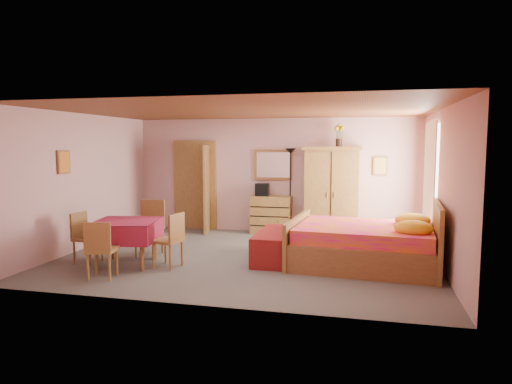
% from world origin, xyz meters
% --- Properties ---
extents(floor, '(6.50, 6.50, 0.00)m').
position_xyz_m(floor, '(0.00, 0.00, 0.00)').
color(floor, '#656159').
rests_on(floor, ground).
extents(ceiling, '(6.50, 6.50, 0.00)m').
position_xyz_m(ceiling, '(0.00, 0.00, 2.60)').
color(ceiling, brown).
rests_on(ceiling, wall_back).
extents(wall_back, '(6.50, 0.10, 2.60)m').
position_xyz_m(wall_back, '(0.00, 2.50, 1.30)').
color(wall_back, '#C79190').
rests_on(wall_back, floor).
extents(wall_front, '(6.50, 0.10, 2.60)m').
position_xyz_m(wall_front, '(0.00, -2.50, 1.30)').
color(wall_front, '#C79190').
rests_on(wall_front, floor).
extents(wall_left, '(0.10, 5.00, 2.60)m').
position_xyz_m(wall_left, '(-3.25, 0.00, 1.30)').
color(wall_left, '#C79190').
rests_on(wall_left, floor).
extents(wall_right, '(0.10, 5.00, 2.60)m').
position_xyz_m(wall_right, '(3.25, 0.00, 1.30)').
color(wall_right, '#C79190').
rests_on(wall_right, floor).
extents(doorway, '(1.06, 0.12, 2.15)m').
position_xyz_m(doorway, '(-1.90, 2.47, 1.02)').
color(doorway, '#9E6B35').
rests_on(doorway, floor).
extents(window, '(0.08, 1.40, 1.95)m').
position_xyz_m(window, '(3.21, 1.20, 1.45)').
color(window, white).
rests_on(window, wall_right).
extents(picture_left, '(0.04, 0.32, 0.42)m').
position_xyz_m(picture_left, '(-3.22, -0.60, 1.70)').
color(picture_left, orange).
rests_on(picture_left, wall_left).
extents(picture_back, '(0.30, 0.04, 0.40)m').
position_xyz_m(picture_back, '(2.35, 2.47, 1.55)').
color(picture_back, '#D8BF59').
rests_on(picture_back, wall_back).
extents(chest_of_drawers, '(0.91, 0.46, 0.85)m').
position_xyz_m(chest_of_drawers, '(-0.01, 2.27, 0.43)').
color(chest_of_drawers, olive).
rests_on(chest_of_drawers, floor).
extents(wall_mirror, '(0.88, 0.09, 0.70)m').
position_xyz_m(wall_mirror, '(-0.01, 2.48, 1.55)').
color(wall_mirror, white).
rests_on(wall_mirror, wall_back).
extents(stereo, '(0.31, 0.24, 0.28)m').
position_xyz_m(stereo, '(-0.22, 2.28, 0.99)').
color(stereo, black).
rests_on(stereo, chest_of_drawers).
extents(floor_lamp, '(0.26, 0.26, 1.93)m').
position_xyz_m(floor_lamp, '(0.41, 2.34, 0.96)').
color(floor_lamp, black).
rests_on(floor_lamp, floor).
extents(wardrobe, '(1.26, 0.66, 1.97)m').
position_xyz_m(wardrobe, '(1.34, 2.21, 0.98)').
color(wardrobe, olive).
rests_on(wardrobe, floor).
extents(sunflower_vase, '(0.20, 0.20, 0.48)m').
position_xyz_m(sunflower_vase, '(1.47, 2.24, 2.20)').
color(sunflower_vase, gold).
rests_on(sunflower_vase, wardrobe).
extents(bed, '(2.52, 2.05, 1.10)m').
position_xyz_m(bed, '(2.03, -0.03, 0.55)').
color(bed, '#E11673').
rests_on(bed, floor).
extents(bench, '(0.56, 1.50, 0.50)m').
position_xyz_m(bench, '(0.51, -0.03, 0.25)').
color(bench, maroon).
rests_on(bench, floor).
extents(dining_table, '(1.19, 1.19, 0.75)m').
position_xyz_m(dining_table, '(-1.84, -0.93, 0.37)').
color(dining_table, maroon).
rests_on(dining_table, floor).
extents(chair_south, '(0.47, 0.47, 0.88)m').
position_xyz_m(chair_south, '(-1.81, -1.71, 0.44)').
color(chair_south, '#AA7C39').
rests_on(chair_south, floor).
extents(chair_north, '(0.50, 0.50, 1.00)m').
position_xyz_m(chair_north, '(-1.77, -0.24, 0.50)').
color(chair_north, olive).
rests_on(chair_north, floor).
extents(chair_west, '(0.43, 0.43, 0.86)m').
position_xyz_m(chair_west, '(-2.54, -0.98, 0.43)').
color(chair_west, '#925E31').
rests_on(chair_west, floor).
extents(chair_east, '(0.48, 0.48, 0.90)m').
position_xyz_m(chair_east, '(-1.11, -0.91, 0.45)').
color(chair_east, '#A36F37').
rests_on(chair_east, floor).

